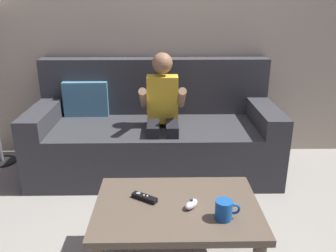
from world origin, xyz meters
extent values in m
cube|color=#B2A38E|center=(0.00, 1.56, 1.25)|extent=(4.08, 0.05, 2.50)
cube|color=#38383D|center=(-0.09, 1.11, 0.21)|extent=(1.95, 0.80, 0.42)
cube|color=#38383D|center=(-0.09, 1.43, 0.66)|extent=(1.95, 0.16, 0.48)
cube|color=#38383D|center=(-0.97, 1.11, 0.49)|extent=(0.18, 0.80, 0.15)
cube|color=#38383D|center=(0.80, 1.11, 0.49)|extent=(0.18, 0.80, 0.15)
cube|color=teal|center=(-0.68, 1.35, 0.57)|extent=(0.38, 0.13, 0.30)
cylinder|color=black|center=(-0.09, 0.78, 0.21)|extent=(0.08, 0.08, 0.42)
cylinder|color=black|center=(0.05, 0.78, 0.21)|extent=(0.08, 0.08, 0.42)
cube|color=black|center=(-0.09, 0.92, 0.46)|extent=(0.09, 0.30, 0.09)
cube|color=black|center=(0.05, 0.92, 0.46)|extent=(0.09, 0.30, 0.09)
cube|color=gold|center=(-0.02, 1.07, 0.64)|extent=(0.24, 0.14, 0.36)
cylinder|color=#936B4C|center=(-0.16, 0.94, 0.68)|extent=(0.06, 0.26, 0.21)
cylinder|color=#936B4C|center=(0.12, 0.94, 0.68)|extent=(0.06, 0.26, 0.21)
sphere|color=#936B4C|center=(-0.02, 1.07, 0.92)|extent=(0.16, 0.16, 0.16)
cube|color=brown|center=(0.05, -0.04, 0.38)|extent=(0.82, 0.57, 0.04)
cylinder|color=brown|center=(-0.31, 0.19, 0.18)|extent=(0.06, 0.06, 0.37)
cylinder|color=brown|center=(0.41, 0.19, 0.18)|extent=(0.06, 0.06, 0.37)
cube|color=black|center=(-0.12, 0.01, 0.41)|extent=(0.14, 0.11, 0.02)
cylinder|color=#99999E|center=(-0.15, 0.03, 0.43)|extent=(0.02, 0.02, 0.00)
cylinder|color=silver|center=(-0.12, 0.01, 0.43)|extent=(0.01, 0.01, 0.00)
cylinder|color=silver|center=(-0.10, 0.00, 0.43)|extent=(0.01, 0.01, 0.00)
ellipsoid|color=white|center=(0.12, -0.07, 0.42)|extent=(0.09, 0.10, 0.04)
cylinder|color=#4C4C51|center=(0.12, -0.07, 0.45)|extent=(0.02, 0.02, 0.01)
cylinder|color=#1959B2|center=(0.26, -0.16, 0.45)|extent=(0.08, 0.08, 0.09)
torus|color=#1959B2|center=(0.31, -0.16, 0.45)|extent=(0.06, 0.01, 0.06)
cylinder|color=black|center=(-1.45, 1.29, 0.01)|extent=(0.24, 0.24, 0.02)
camera|label=1|loc=(-0.02, -1.53, 1.36)|focal=36.97mm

